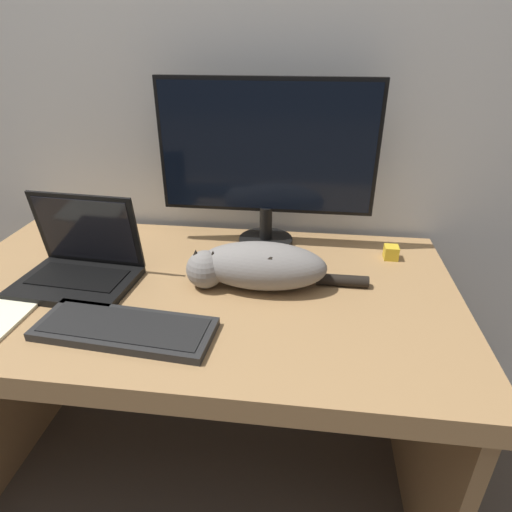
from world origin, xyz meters
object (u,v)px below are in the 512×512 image
at_px(monitor, 267,157).
at_px(laptop, 80,266).
at_px(cat, 257,265).
at_px(external_keyboard, 125,329).

relative_size(monitor, laptop, 2.03).
height_order(monitor, laptop, monitor).
distance_m(monitor, cat, 0.35).
bearing_deg(cat, external_keyboard, -138.73).
xyz_separation_m(laptop, external_keyboard, (0.21, -0.21, -0.04)).
bearing_deg(monitor, cat, -89.21).
bearing_deg(external_keyboard, laptop, 139.64).
distance_m(external_keyboard, cat, 0.37).
height_order(laptop, cat, laptop).
bearing_deg(cat, laptop, -176.37).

